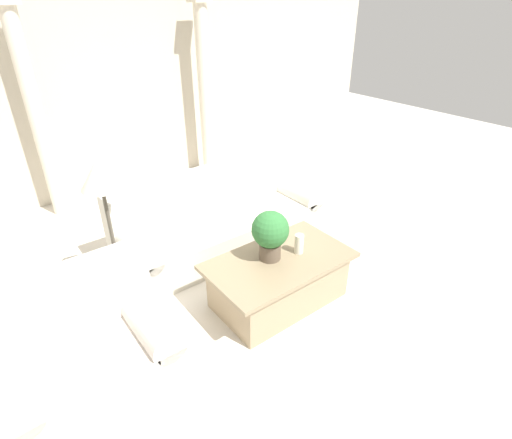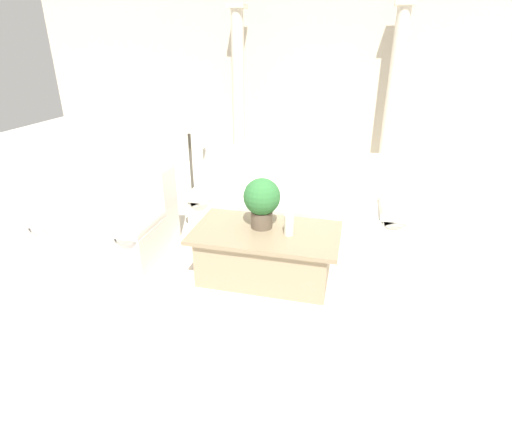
{
  "view_description": "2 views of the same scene",
  "coord_description": "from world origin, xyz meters",
  "px_view_note": "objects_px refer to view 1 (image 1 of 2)",
  "views": [
    {
      "loc": [
        -2.1,
        -2.64,
        2.66
      ],
      "look_at": [
        0.07,
        0.2,
        0.64
      ],
      "focal_mm": 28.0,
      "sensor_mm": 36.0,
      "label": 1
    },
    {
      "loc": [
        0.67,
        -3.63,
        2.14
      ],
      "look_at": [
        -0.23,
        -0.02,
        0.46
      ],
      "focal_mm": 28.0,
      "sensor_mm": 36.0,
      "label": 2
    }
  ],
  "objects_px": {
    "potted_plant": "(270,233)",
    "floor_lamp": "(101,183)",
    "sofa_long": "(219,218)",
    "loveseat": "(82,346)",
    "coffee_table": "(279,280)"
  },
  "relations": [
    {
      "from": "potted_plant",
      "to": "floor_lamp",
      "type": "xyz_separation_m",
      "value": [
        -1.12,
        0.99,
        0.45
      ]
    },
    {
      "from": "potted_plant",
      "to": "floor_lamp",
      "type": "bearing_deg",
      "value": 138.37
    },
    {
      "from": "loveseat",
      "to": "potted_plant",
      "type": "distance_m",
      "value": 1.78
    },
    {
      "from": "loveseat",
      "to": "potted_plant",
      "type": "relative_size",
      "value": 2.58
    },
    {
      "from": "coffee_table",
      "to": "sofa_long",
      "type": "bearing_deg",
      "value": 84.62
    },
    {
      "from": "sofa_long",
      "to": "potted_plant",
      "type": "distance_m",
      "value": 1.26
    },
    {
      "from": "sofa_long",
      "to": "coffee_table",
      "type": "xyz_separation_m",
      "value": [
        -0.12,
        -1.24,
        -0.09
      ]
    },
    {
      "from": "sofa_long",
      "to": "loveseat",
      "type": "relative_size",
      "value": 1.96
    },
    {
      "from": "sofa_long",
      "to": "potted_plant",
      "type": "height_order",
      "value": "potted_plant"
    },
    {
      "from": "sofa_long",
      "to": "potted_plant",
      "type": "relative_size",
      "value": 5.05
    },
    {
      "from": "sofa_long",
      "to": "floor_lamp",
      "type": "bearing_deg",
      "value": -172.35
    },
    {
      "from": "sofa_long",
      "to": "floor_lamp",
      "type": "xyz_separation_m",
      "value": [
        -1.29,
        -0.17,
        0.88
      ]
    },
    {
      "from": "coffee_table",
      "to": "potted_plant",
      "type": "bearing_deg",
      "value": 128.86
    },
    {
      "from": "potted_plant",
      "to": "floor_lamp",
      "type": "distance_m",
      "value": 1.56
    },
    {
      "from": "sofa_long",
      "to": "loveseat",
      "type": "xyz_separation_m",
      "value": [
        -1.9,
        -1.05,
        0.01
      ]
    }
  ]
}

